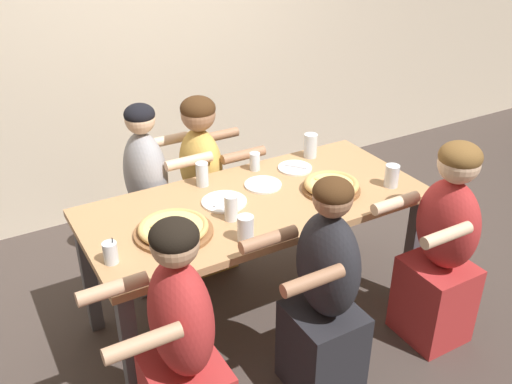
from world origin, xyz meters
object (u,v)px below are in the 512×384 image
object	(u,v)px
empty_plate_a	(263,185)
cocktail_glass_blue	(111,254)
diner_far_midleft	(149,205)
diner_far_center	(203,190)
diner_near_left	(183,356)
pizza_board_main	(331,186)
empty_plate_c	(224,202)
drinking_glass_c	(392,177)
pizza_board_second	(173,229)
drinking_glass_b	(255,163)
drinking_glass_d	(246,230)
diner_near_center	(324,302)
diner_near_right	(442,253)
drinking_glass_a	(202,176)
drinking_glass_f	(310,147)
empty_plate_b	(295,168)
drinking_glass_e	(231,209)

from	to	relation	value
empty_plate_a	cocktail_glass_blue	world-z (taller)	cocktail_glass_blue
diner_far_midleft	empty_plate_a	bearing A→B (deg)	44.47
diner_far_center	diner_near_left	xyz separation A→B (m)	(-0.68, -1.26, 0.00)
pizza_board_main	empty_plate_a	bearing A→B (deg)	140.87
empty_plate_c	drinking_glass_c	size ratio (longest dim) A/B	1.90
empty_plate_c	diner_far_center	size ratio (longest dim) A/B	0.21
pizza_board_second	drinking_glass_b	xyz separation A→B (m)	(0.68, 0.41, 0.02)
drinking_glass_b	diner_far_center	size ratio (longest dim) A/B	0.09
drinking_glass_c	drinking_glass_d	xyz separation A→B (m)	(-0.95, -0.08, 0.00)
empty_plate_c	diner_near_center	size ratio (longest dim) A/B	0.20
empty_plate_c	cocktail_glass_blue	distance (m)	0.71
cocktail_glass_blue	diner_near_center	world-z (taller)	diner_near_center
diner_far_center	pizza_board_second	bearing A→B (deg)	-33.58
cocktail_glass_blue	diner_far_midleft	xyz separation A→B (m)	(0.45, 0.79, -0.28)
empty_plate_c	diner_near_right	bearing A→B (deg)	-37.21
diner_far_center	diner_near_center	bearing A→B (deg)	1.43
diner_far_center	diner_near_right	distance (m)	1.48
empty_plate_c	diner_far_center	bearing A→B (deg)	77.05
drinking_glass_b	diner_near_right	size ratio (longest dim) A/B	0.09
drinking_glass_a	diner_far_center	distance (m)	0.46
pizza_board_main	drinking_glass_c	distance (m)	0.34
drinking_glass_a	drinking_glass_c	distance (m)	1.04
pizza_board_main	empty_plate_c	size ratio (longest dim) A/B	1.33
pizza_board_second	cocktail_glass_blue	world-z (taller)	cocktail_glass_blue
drinking_glass_f	diner_near_center	size ratio (longest dim) A/B	0.13
pizza_board_second	empty_plate_b	world-z (taller)	pizza_board_second
drinking_glass_b	diner_far_midleft	size ratio (longest dim) A/B	0.09
drinking_glass_e	diner_near_right	bearing A→B (deg)	-28.79
empty_plate_a	drinking_glass_e	bearing A→B (deg)	-144.12
drinking_glass_c	diner_far_center	world-z (taller)	diner_far_center
pizza_board_second	pizza_board_main	bearing A→B (deg)	-1.60
empty_plate_c	drinking_glass_c	distance (m)	0.93
empty_plate_b	empty_plate_c	bearing A→B (deg)	-164.33
drinking_glass_a	diner_near_left	size ratio (longest dim) A/B	0.11
drinking_glass_d	diner_far_midleft	size ratio (longest dim) A/B	0.11
empty_plate_b	diner_near_center	bearing A→B (deg)	-114.27
drinking_glass_d	diner_far_midleft	bearing A→B (deg)	99.02
drinking_glass_a	drinking_glass_e	xyz separation A→B (m)	(-0.03, -0.40, -0.00)
drinking_glass_b	diner_far_midleft	distance (m)	0.69
drinking_glass_a	diner_near_center	world-z (taller)	diner_near_center
drinking_glass_e	empty_plate_b	bearing A→B (deg)	28.47
pizza_board_main	empty_plate_a	distance (m)	0.37
pizza_board_main	diner_far_center	size ratio (longest dim) A/B	0.28
drinking_glass_c	cocktail_glass_blue	bearing A→B (deg)	177.70
drinking_glass_f	diner_far_center	size ratio (longest dim) A/B	0.13
cocktail_glass_blue	pizza_board_main	bearing A→B (deg)	2.51
diner_far_center	diner_near_right	bearing A→B (deg)	31.72
diner_near_right	drinking_glass_c	bearing A→B (deg)	3.61
empty_plate_b	drinking_glass_b	world-z (taller)	drinking_glass_b
drinking_glass_c	drinking_glass_e	world-z (taller)	drinking_glass_e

